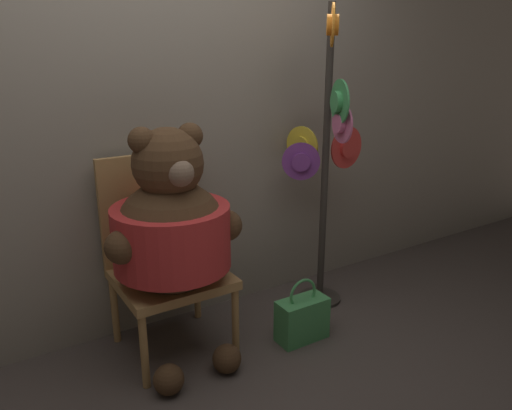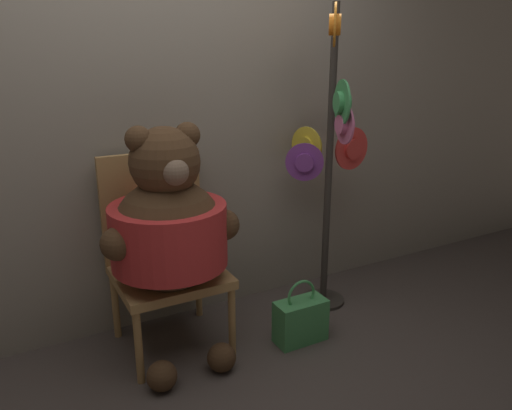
% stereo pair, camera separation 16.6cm
% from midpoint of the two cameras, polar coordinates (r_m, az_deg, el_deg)
% --- Properties ---
extents(ground_plane, '(14.00, 14.00, 0.00)m').
position_cam_midpoint_polar(ground_plane, '(2.79, -4.38, -18.08)').
color(ground_plane, '#4C423D').
extents(wall_back, '(8.00, 0.10, 2.27)m').
position_cam_midpoint_polar(wall_back, '(2.92, -10.22, 7.69)').
color(wall_back, gray).
rests_on(wall_back, ground_plane).
extents(chair, '(0.57, 0.54, 1.07)m').
position_cam_midpoint_polar(chair, '(2.82, -8.98, -5.09)').
color(chair, '#B2844C').
rests_on(chair, ground_plane).
extents(teddy_bear, '(0.72, 0.64, 1.28)m').
position_cam_midpoint_polar(teddy_bear, '(2.57, -8.10, -2.61)').
color(teddy_bear, '#4C331E').
rests_on(teddy_bear, ground_plane).
extents(hat_display_rack, '(0.54, 0.59, 1.87)m').
position_cam_midpoint_polar(hat_display_rack, '(3.07, 10.01, 5.76)').
color(hat_display_rack, '#332D28').
rests_on(hat_display_rack, ground_plane).
extents(handbag_on_ground, '(0.30, 0.15, 0.38)m').
position_cam_midpoint_polar(handbag_on_ground, '(2.95, 6.77, -12.93)').
color(handbag_on_ground, '#479E56').
rests_on(handbag_on_ground, ground_plane).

